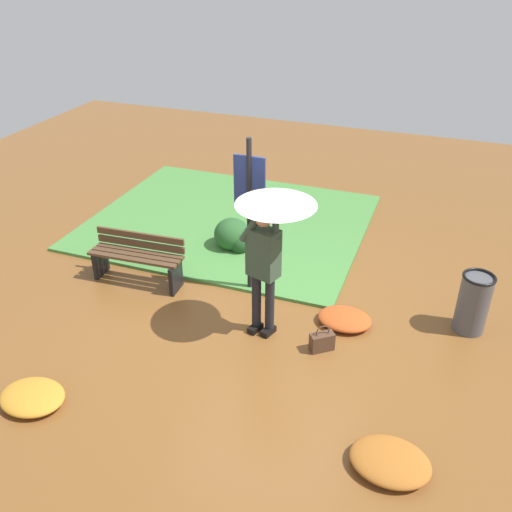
{
  "coord_description": "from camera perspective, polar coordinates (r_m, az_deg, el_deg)",
  "views": [
    {
      "loc": [
        1.88,
        -5.6,
        4.52
      ],
      "look_at": [
        -0.3,
        0.28,
        0.85
      ],
      "focal_mm": 38.64,
      "sensor_mm": 36.0,
      "label": 1
    }
  ],
  "objects": [
    {
      "name": "trash_bin",
      "position": [
        7.64,
        21.57,
        -4.54
      ],
      "size": [
        0.42,
        0.42,
        0.83
      ],
      "color": "#4C4C51",
      "rests_on": "ground_plane"
    },
    {
      "name": "info_sign_post",
      "position": [
        7.43,
        -0.67,
        5.91
      ],
      "size": [
        0.44,
        0.07,
        2.3
      ],
      "color": "black",
      "rests_on": "ground_plane"
    },
    {
      "name": "person_with_umbrella",
      "position": [
        6.48,
        1.5,
        3.09
      ],
      "size": [
        0.96,
        0.96,
        2.04
      ],
      "color": "black",
      "rests_on": "ground_plane"
    },
    {
      "name": "grass_verge",
      "position": [
        10.0,
        -2.82,
        3.61
      ],
      "size": [
        4.8,
        4.0,
        0.05
      ],
      "color": "#47843D",
      "rests_on": "ground_plane"
    },
    {
      "name": "leaf_pile_far_path",
      "position": [
        5.86,
        13.71,
        -19.94
      ],
      "size": [
        0.8,
        0.64,
        0.18
      ],
      "color": "#A86023",
      "rests_on": "ground_plane"
    },
    {
      "name": "leaf_pile_by_bench",
      "position": [
        6.77,
        -22.15,
        -13.36
      ],
      "size": [
        0.75,
        0.6,
        0.17
      ],
      "color": "#C68428",
      "rests_on": "ground_plane"
    },
    {
      "name": "leaf_pile_near_person",
      "position": [
        7.49,
        9.16,
        -6.44
      ],
      "size": [
        0.72,
        0.58,
        0.16
      ],
      "color": "#B74C1E",
      "rests_on": "ground_plane"
    },
    {
      "name": "park_bench",
      "position": [
        8.3,
        -12.18,
        -0.15
      ],
      "size": [
        1.4,
        0.44,
        0.75
      ],
      "color": "black",
      "rests_on": "ground_plane"
    },
    {
      "name": "handbag",
      "position": [
        7.0,
        6.84,
        -8.77
      ],
      "size": [
        0.32,
        0.3,
        0.37
      ],
      "color": "#4C3323",
      "rests_on": "ground_plane"
    },
    {
      "name": "ground_plane",
      "position": [
        7.44,
        1.46,
        -7.09
      ],
      "size": [
        18.0,
        18.0,
        0.0
      ],
      "primitive_type": "plane",
      "color": "brown"
    },
    {
      "name": "shrub_cluster",
      "position": [
        9.04,
        -2.35,
        2.1
      ],
      "size": [
        0.65,
        0.59,
        0.53
      ],
      "color": "#285628",
      "rests_on": "ground_plane"
    }
  ]
}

